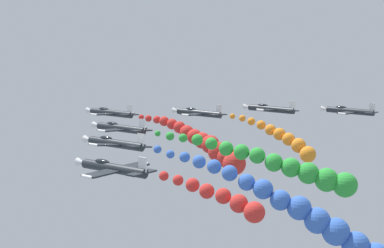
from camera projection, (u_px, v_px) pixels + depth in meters
The scene contains 12 objects.
airplane_lead at pixel (110, 113), 115.70m from camera, with size 9.55×10.35×2.47m.
smoke_trail_lead at pixel (211, 148), 102.12m from camera, with size 4.97×21.99×7.10m.
airplane_left_inner at pixel (120, 128), 102.52m from camera, with size 9.56×10.35×2.44m.
smoke_trail_left_inner at pixel (293, 169), 90.81m from camera, with size 9.05×28.13×7.31m.
airplane_right_inner at pixel (198, 113), 118.82m from camera, with size 9.56×10.35×2.39m.
smoke_trail_right_inner at pixel (288, 140), 106.83m from camera, with size 4.86×17.35×5.90m.
airplane_left_outer at pixel (115, 143), 89.06m from camera, with size 9.50×10.35×2.75m.
smoke_trail_left_outer at pixel (316, 222), 78.14m from camera, with size 9.30×28.19×12.95m.
airplane_right_outer at pixel (270, 109), 121.20m from camera, with size 9.54×10.35×2.57m.
airplane_trailing at pixel (113, 168), 75.47m from camera, with size 9.57×10.35×2.33m.
smoke_trail_trailing at pixel (226, 199), 66.59m from camera, with size 2.37×13.08×3.33m.
airplane_high_slot at pixel (349, 111), 124.04m from camera, with size 9.57×10.35×2.34m.
Camera 1 is at (-85.09, -61.81, 129.82)m, focal length 63.68 mm.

